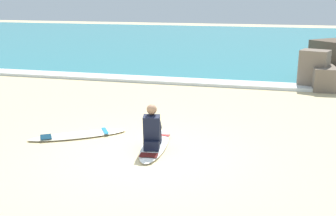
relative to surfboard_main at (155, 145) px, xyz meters
name	(u,v)px	position (x,y,z in m)	size (l,w,h in m)	color
ground_plane	(146,156)	(-0.03, -0.54, -0.04)	(80.00, 80.00, 0.00)	beige
sea	(238,42)	(-0.03, 20.46, 0.01)	(80.00, 28.00, 0.10)	teal
breaking_foam	(205,82)	(-0.03, 6.76, 0.02)	(80.00, 0.90, 0.11)	white
surfboard_main	(155,145)	(0.00, 0.00, 0.00)	(0.72, 2.15, 0.08)	white
surfer_seated	(152,131)	(0.01, -0.23, 0.40)	(0.46, 0.75, 0.95)	black
surfboard_spare_near	(78,135)	(-1.92, 0.21, 0.00)	(2.16, 1.67, 0.08)	#EFE5C6
rock_outcrop_distant	(332,66)	(4.48, 8.31, 0.58)	(2.61, 3.63, 1.50)	brown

